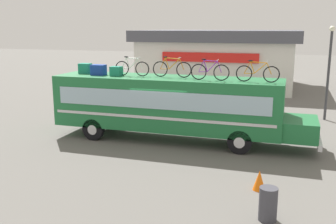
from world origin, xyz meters
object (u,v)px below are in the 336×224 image
Objects in this scene: rooftop_bicycle_2 at (172,69)px; luggage_bag_1 at (85,68)px; rooftop_bicycle_4 at (257,73)px; trash_bin at (268,204)px; rooftop_bicycle_3 at (210,71)px; bus at (171,104)px; luggage_bag_3 at (116,71)px; luggage_bag_2 at (99,70)px; traffic_cone at (259,180)px; rooftop_bicycle_1 at (132,68)px; street_lamp at (329,66)px.

luggage_bag_1 is at bearing 178.31° from rooftop_bicycle_2.
trash_bin is (0.94, -6.09, -2.78)m from rooftop_bicycle_4.
rooftop_bicycle_2 is at bearing 165.21° from rooftop_bicycle_3.
luggage_bag_3 is (-2.57, -0.20, 1.41)m from bus.
luggage_bag_2 is 9.32m from traffic_cone.
rooftop_bicycle_1 is 1.01× the size of rooftop_bicycle_3.
rooftop_bicycle_2 reaches higher than luggage_bag_3.
traffic_cone is (6.86, -4.29, -2.76)m from luggage_bag_3.
bus is 3.77m from luggage_bag_2.
bus is 6.71× the size of rooftop_bicycle_4.
street_lamp is at bearing 36.15° from rooftop_bicycle_1.
rooftop_bicycle_2 is 1.02× the size of rooftop_bicycle_4.
rooftop_bicycle_1 is (0.70, 0.17, 0.16)m from luggage_bag_3.
rooftop_bicycle_1 is at bearing 135.55° from trash_bin.
rooftop_bicycle_1 is 3.68m from rooftop_bicycle_3.
traffic_cone is (0.56, -4.13, -2.92)m from rooftop_bicycle_4.
bus is 7.08× the size of rooftop_bicycle_1.
bus is at bearing 167.39° from rooftop_bicycle_3.
trash_bin is at bearing -40.79° from luggage_bag_3.
rooftop_bicycle_4 is (8.11, -0.56, 0.13)m from luggage_bag_1.
trash_bin is (4.67, -6.44, -1.22)m from bus.
street_lamp reaches higher than luggage_bag_3.
rooftop_bicycle_2 is 1.87m from rooftop_bicycle_3.
trash_bin is at bearing -44.45° from rooftop_bicycle_1.
rooftop_bicycle_3 is at bearing -127.12° from street_lamp.
luggage_bag_3 is 11.59m from street_lamp.
street_lamp is at bearing 42.69° from bus.
rooftop_bicycle_1 is at bearing 144.07° from traffic_cone.
trash_bin is 1.43× the size of traffic_cone.
luggage_bag_2 is at bearing 150.89° from traffic_cone.
rooftop_bicycle_3 reaches higher than luggage_bag_2.
luggage_bag_2 is 7.22m from rooftop_bicycle_4.
luggage_bag_2 is 0.69× the size of trash_bin.
luggage_bag_1 is 0.31× the size of rooftop_bicycle_4.
rooftop_bicycle_3 is 0.94× the size of rooftop_bicycle_4.
bus is 2.29× the size of street_lamp.
traffic_cone is at bearing -29.11° from luggage_bag_2.
rooftop_bicycle_1 reaches higher than trash_bin.
street_lamp reaches higher than luggage_bag_2.
rooftop_bicycle_2 is (4.37, -0.13, 0.14)m from luggage_bag_1.
bus is 8.05m from trash_bin.
street_lamp is at bearing 76.27° from traffic_cone.
trash_bin is (6.54, -6.41, -2.78)m from rooftop_bicycle_1.
rooftop_bicycle_2 is (-0.01, 0.07, 1.58)m from bus.
luggage_bag_3 is 0.74m from rooftop_bicycle_1.
rooftop_bicycle_1 reaches higher than bus.
luggage_bag_1 is 10.25m from traffic_cone.
luggage_bag_2 is 0.37× the size of rooftop_bicycle_4.
bus is 12.64× the size of trash_bin.
rooftop_bicycle_1 is 1.86m from rooftop_bicycle_2.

